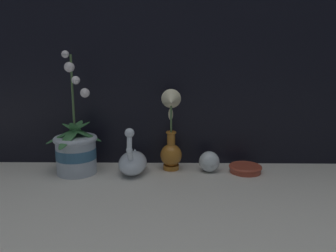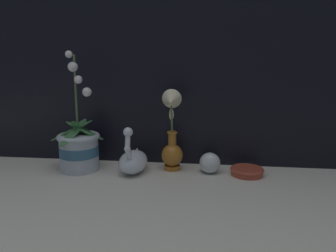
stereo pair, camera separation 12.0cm
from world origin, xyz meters
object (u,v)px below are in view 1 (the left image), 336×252
Objects in this scene: swan_figurine at (133,161)px; glass_sphere at (209,162)px; orchid_potted_plant at (76,149)px; blue_vase at (171,140)px; amber_dish at (245,168)px.

swan_figurine is 0.29m from glass_sphere.
orchid_potted_plant is at bearing 179.93° from swan_figurine.
amber_dish is at bearing -3.54° from blue_vase.
blue_vase is at bearing 13.46° from swan_figurine.
swan_figurine is at bearing -177.74° from amber_dish.
blue_vase is 0.30m from amber_dish.
glass_sphere is at bearing 2.49° from orchid_potted_plant.
amber_dish is at bearing -2.17° from glass_sphere.
blue_vase is (0.35, 0.03, 0.03)m from orchid_potted_plant.
swan_figurine is 0.17m from blue_vase.
blue_vase reaches higher than swan_figurine.
amber_dish is (0.43, 0.02, -0.03)m from swan_figurine.
orchid_potted_plant reaches higher than amber_dish.
blue_vase is at bearing 5.48° from orchid_potted_plant.
orchid_potted_plant is 0.22m from swan_figurine.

